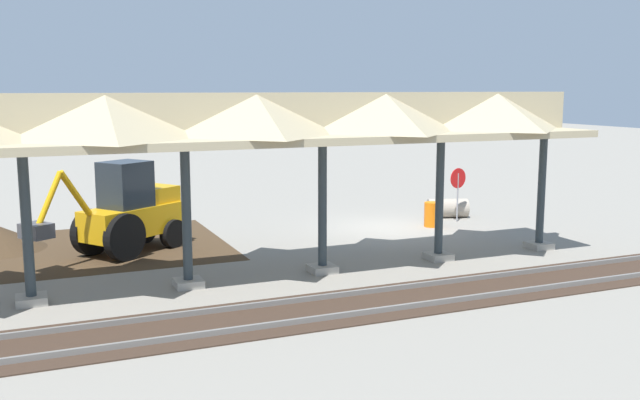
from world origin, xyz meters
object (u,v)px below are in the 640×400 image
object	(u,v)px
stop_sign	(458,184)
backhoe	(128,212)
traffic_barrel	(432,214)
concrete_pipe	(447,208)

from	to	relation	value
stop_sign	backhoe	size ratio (longest dim) A/B	0.41
stop_sign	backhoe	world-z (taller)	backhoe
stop_sign	traffic_barrel	distance (m)	1.79
traffic_barrel	backhoe	bearing A→B (deg)	-0.59
backhoe	concrete_pipe	size ratio (longest dim) A/B	2.93
concrete_pipe	traffic_barrel	bearing A→B (deg)	41.10
stop_sign	concrete_pipe	distance (m)	1.42
concrete_pipe	backhoe	bearing A→B (deg)	5.79
concrete_pipe	traffic_barrel	distance (m)	2.07
traffic_barrel	concrete_pipe	bearing A→B (deg)	-138.90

